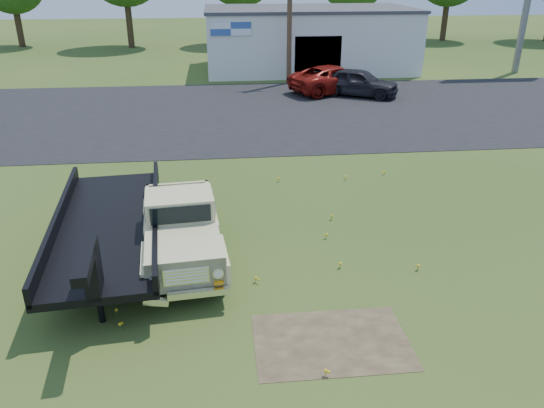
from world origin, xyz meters
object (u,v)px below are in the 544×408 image
(red_pickup, at_px, (335,79))
(dark_sedan, at_px, (358,82))
(flatbed_trailer, at_px, (108,220))
(vintage_pickup_truck, at_px, (181,227))

(red_pickup, relative_size, dark_sedan, 1.22)
(red_pickup, bearing_deg, dark_sedan, -157.81)
(flatbed_trailer, bearing_deg, red_pickup, 56.93)
(vintage_pickup_truck, xyz_separation_m, dark_sedan, (8.90, 17.49, -0.13))
(vintage_pickup_truck, bearing_deg, red_pickup, 61.74)
(vintage_pickup_truck, height_order, dark_sedan, vintage_pickup_truck)
(flatbed_trailer, relative_size, red_pickup, 1.35)
(vintage_pickup_truck, bearing_deg, dark_sedan, 57.59)
(vintage_pickup_truck, bearing_deg, flatbed_trailer, 163.19)
(vintage_pickup_truck, xyz_separation_m, red_pickup, (7.82, 18.58, -0.13))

